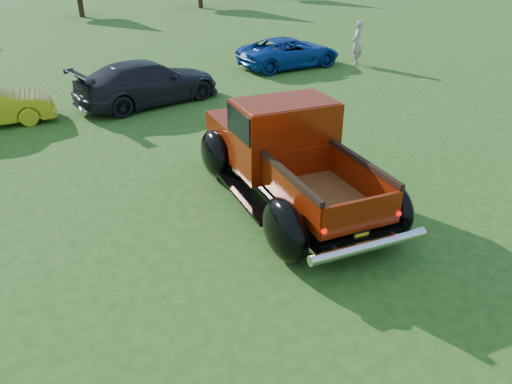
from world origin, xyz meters
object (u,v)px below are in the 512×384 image
Objects in this scene: show_car_grey at (148,82)px; show_car_blue at (289,52)px; spectator at (357,43)px; pickup_truck at (283,151)px.

show_car_grey reaches higher than show_car_blue.
show_car_blue is at bearing -65.14° from spectator.
show_car_grey is at bearing 105.94° from show_car_blue.
pickup_truck is 7.72m from show_car_grey.
show_car_grey is 1.10× the size of show_car_blue.
pickup_truck is 1.33× the size of show_car_blue.
spectator is at bearing -113.16° from show_car_blue.
show_car_grey is at bearing -37.05° from spectator.
show_car_grey is 7.13m from show_car_blue.
pickup_truck is at bearing 172.57° from show_car_grey.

